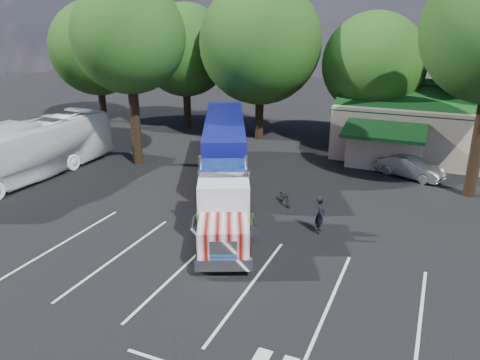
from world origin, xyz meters
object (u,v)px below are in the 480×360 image
at_px(woman, 320,214).
at_px(silver_sedan, 410,167).
at_px(semi_truck, 224,153).
at_px(bicycle, 285,197).
at_px(tour_bus, 24,151).

relative_size(woman, silver_sedan, 0.44).
distance_m(semi_truck, bicycle, 4.76).
distance_m(semi_truck, silver_sedan, 12.49).
xyz_separation_m(woman, bicycle, (-2.70, 2.80, -0.52)).
relative_size(semi_truck, tour_bus, 1.37).
height_order(woman, tour_bus, tour_bus).
height_order(semi_truck, tour_bus, semi_truck).
bearing_deg(semi_truck, silver_sedan, 8.04).
bearing_deg(semi_truck, tour_bus, 170.67).
distance_m(bicycle, silver_sedan, 9.85).
relative_size(woman, tour_bus, 0.14).
xyz_separation_m(woman, silver_sedan, (3.43, 10.50, -0.25)).
bearing_deg(bicycle, semi_truck, 128.01).
xyz_separation_m(semi_truck, silver_sedan, (10.40, 6.73, -1.59)).
height_order(bicycle, silver_sedan, silver_sedan).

